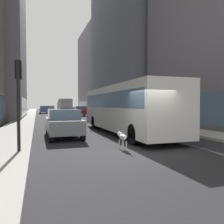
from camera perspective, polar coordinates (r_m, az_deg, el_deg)
ground_plane at (r=43.84m, az=-12.80°, el=-0.63°), size 120.00×120.00×0.00m
sidewalk_left at (r=43.66m, az=-20.27°, el=-0.62°), size 2.40×110.00×0.15m
sidewalk_right at (r=44.75m, az=-5.52°, el=-0.45°), size 2.40×110.00×0.15m
building_left_far at (r=56.76m, az=-26.36°, el=10.66°), size 9.17×20.80×21.50m
building_right_mid at (r=39.54m, az=6.88°, el=18.34°), size 11.10×21.98×26.22m
building_right_far at (r=59.81m, az=-2.56°, el=10.30°), size 8.89×21.64×21.31m
transit_bus at (r=14.88m, az=3.06°, el=1.44°), size 2.78×11.53×3.05m
car_red_coupe at (r=38.02m, az=-7.69°, el=0.26°), size 1.84×4.06×1.62m
car_black_suv at (r=25.17m, az=-11.42°, el=-0.59°), size 1.76×3.97×1.62m
car_blue_hatchback at (r=50.13m, az=-16.72°, el=0.59°), size 1.93×4.56×1.62m
car_yellow_taxi at (r=56.42m, az=-15.28°, el=0.73°), size 1.79×3.90×1.62m
car_grey_wagon at (r=13.44m, az=-12.18°, el=-2.72°), size 1.82×4.40×1.62m
box_truck at (r=48.15m, az=-11.89°, el=1.58°), size 2.30×7.50×3.05m
dalmatian_dog at (r=9.56m, az=2.59°, el=-6.42°), size 0.22×0.96×0.72m
traffic_light_near at (r=9.19m, az=-22.57°, el=5.13°), size 0.24×0.41×3.40m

